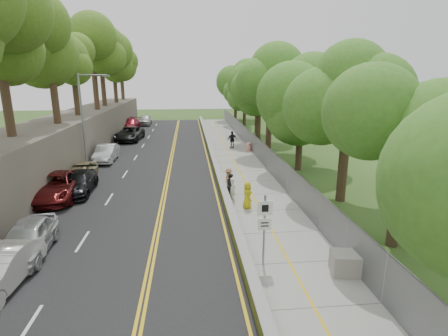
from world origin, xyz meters
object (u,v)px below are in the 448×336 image
construction_barrel (248,147)px  car_2 (56,186)px  signpost (265,223)px  concrete_block (348,263)px  car_0 (27,239)px  person_far (232,140)px  streetlight (85,115)px  painter_0 (247,195)px

construction_barrel → car_2: size_ratio=0.15×
signpost → concrete_block: bearing=-16.9°
car_0 → person_far: bearing=57.7°
construction_barrel → car_0: (-13.48, -20.91, 0.32)m
streetlight → signpost: streetlight is taller
car_0 → painter_0: bearing=19.1°
signpost → painter_0: signpost is taller
car_0 → painter_0: size_ratio=2.76×
concrete_block → person_far: bearing=93.4°
construction_barrel → concrete_block: 23.81m
construction_barrel → person_far: size_ratio=0.46×
car_0 → painter_0: (10.63, 4.65, 0.06)m
person_far → streetlight: bearing=12.3°
signpost → car_2: (-11.65, 9.55, -1.10)m
concrete_block → signpost: bearing=163.1°
streetlight → concrete_block: streetlight is taller
car_0 → person_far: (11.98, 22.72, 0.19)m
concrete_block → painter_0: size_ratio=0.80×
streetlight → car_0: 15.63m
concrete_block → painter_0: (-2.85, 7.54, 0.38)m
signpost → painter_0: bearing=86.5°
construction_barrel → painter_0: bearing=-99.9°
construction_barrel → car_0: 24.88m
concrete_block → car_0: 13.79m
car_2 → streetlight: bearing=84.7°
signpost → construction_barrel: size_ratio=3.54×
concrete_block → car_0: (-13.48, 2.90, 0.32)m
streetlight → signpost: (11.51, -17.02, -2.68)m
streetlight → concrete_block: (14.76, -18.00, -4.15)m
concrete_block → person_far: size_ratio=0.69×
car_2 → painter_0: (12.05, -2.99, 0.01)m
construction_barrel → person_far: person_far is taller
construction_barrel → car_2: 19.96m
signpost → car_0: bearing=169.4°
construction_barrel → car_2: bearing=-138.3°
construction_barrel → signpost: bearing=-98.1°
painter_0 → signpost: bearing=164.8°
signpost → car_2: signpost is taller
car_2 → person_far: (13.40, 15.08, 0.14)m
person_far → concrete_block: bearing=75.8°
car_0 → concrete_block: bearing=-16.6°
construction_barrel → car_0: car_0 is taller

